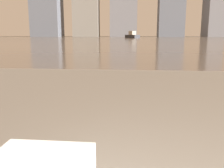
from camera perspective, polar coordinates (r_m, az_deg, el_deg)
harbor_water at (r=61.83m, az=5.72°, el=10.27°), size 180.00×110.00×0.01m
harbor_boat_1 at (r=73.56m, az=4.65°, el=10.98°), size 4.44×5.44×1.99m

